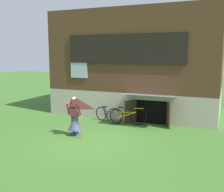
% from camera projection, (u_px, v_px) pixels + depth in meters
% --- Properties ---
extents(ground_plane, '(60.00, 60.00, 0.00)m').
position_uv_depth(ground_plane, '(95.00, 139.00, 10.01)').
color(ground_plane, '#3D6B28').
extents(log_house, '(8.29, 5.98, 5.24)m').
position_uv_depth(log_house, '(140.00, 63.00, 14.53)').
color(log_house, '#ADA393').
rests_on(log_house, ground_plane).
extents(person, '(0.60, 0.52, 1.51)m').
position_uv_depth(person, '(75.00, 119.00, 10.36)').
color(person, '#474C75').
rests_on(person, ground_plane).
extents(kite, '(0.81, 0.78, 1.50)m').
position_uv_depth(kite, '(76.00, 108.00, 9.69)').
color(kite, '#E54C7F').
rests_on(kite, ground_plane).
extents(bicycle_yellow, '(1.71, 0.65, 0.82)m').
position_uv_depth(bicycle_yellow, '(127.00, 116.00, 11.89)').
color(bicycle_yellow, black).
rests_on(bicycle_yellow, ground_plane).
extents(bicycle_blue, '(1.49, 0.48, 0.70)m').
position_uv_depth(bicycle_blue, '(108.00, 114.00, 12.47)').
color(bicycle_blue, black).
rests_on(bicycle_blue, ground_plane).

